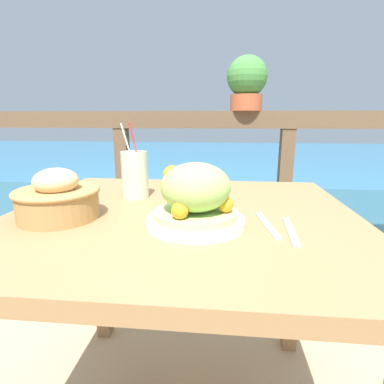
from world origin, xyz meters
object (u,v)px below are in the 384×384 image
(salad_plate, at_px, (196,199))
(drink_glass, at_px, (135,175))
(bread_basket, at_px, (58,198))
(potted_plant, at_px, (247,82))

(salad_plate, bearing_deg, drink_glass, 132.11)
(drink_glass, distance_m, bread_basket, 0.27)
(salad_plate, height_order, potted_plant, potted_plant)
(bread_basket, distance_m, potted_plant, 1.15)
(salad_plate, xyz_separation_m, bread_basket, (-0.37, 0.02, -0.01))
(salad_plate, distance_m, drink_glass, 0.33)
(salad_plate, distance_m, potted_plant, 1.03)
(drink_glass, bearing_deg, salad_plate, -47.89)
(potted_plant, bearing_deg, bread_basket, -120.54)
(drink_glass, bearing_deg, bread_basket, -121.90)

